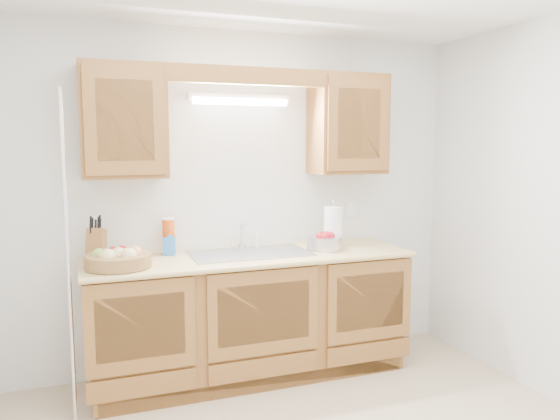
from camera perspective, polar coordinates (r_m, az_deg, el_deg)
name	(u,v)px	position (r m, az deg, el deg)	size (l,w,h in m)	color
room	(320,230)	(2.73, 4.25, -2.14)	(3.52, 3.50, 2.50)	tan
base_cabinets	(250,316)	(4.01, -3.11, -11.05)	(2.20, 0.60, 0.86)	brown
countertop	(251,257)	(3.89, -3.09, -4.93)	(2.30, 0.63, 0.04)	#D8B671
upper_cabinet_left	(123,122)	(3.80, -16.08, 8.88)	(0.55, 0.33, 0.75)	brown
upper_cabinet_right	(348,124)	(4.26, 7.07, 8.86)	(0.55, 0.33, 0.75)	brown
valance	(249,76)	(3.83, -3.24, 13.84)	(2.20, 0.05, 0.12)	brown
fluorescent_fixture	(240,99)	(4.04, -4.19, 11.44)	(0.76, 0.08, 0.08)	white
sink	(250,264)	(3.92, -3.17, -5.62)	(0.84, 0.46, 0.36)	#9E9EA3
wire_shelf_pole	(68,260)	(3.45, -21.27, -4.89)	(0.03, 0.03, 2.00)	silver
outlet_plate	(351,209)	(4.48, 7.38, 0.11)	(0.08, 0.01, 0.12)	white
fruit_basket	(118,259)	(3.61, -16.54, -4.89)	(0.53, 0.53, 0.13)	brown
knife_block	(96,244)	(3.85, -18.65, -3.40)	(0.15, 0.20, 0.32)	brown
orange_canister	(169,236)	(3.95, -11.56, -2.66)	(0.10, 0.10, 0.26)	#D34B0B
soap_bottle	(169,241)	(3.93, -11.49, -3.22)	(0.09, 0.09, 0.19)	blue
sponge	(323,241)	(4.35, 4.48, -3.27)	(0.11, 0.08, 0.02)	#CC333F
paper_towel	(333,227)	(4.18, 5.58, -1.75)	(0.18, 0.18, 0.36)	silver
apple_bowl	(324,242)	(4.04, 4.66, -3.35)	(0.31, 0.31, 0.14)	silver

